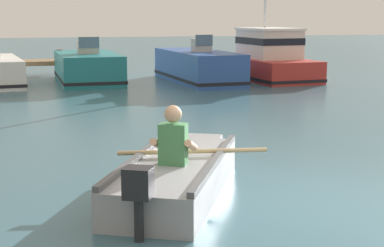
% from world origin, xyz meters
% --- Properties ---
extents(ground_plane, '(120.00, 120.00, 0.00)m').
position_xyz_m(ground_plane, '(0.00, 0.00, 0.00)').
color(ground_plane, '#386070').
extents(rowboat_with_person, '(2.47, 3.51, 1.19)m').
position_xyz_m(rowboat_with_person, '(-1.44, 0.87, 0.25)').
color(rowboat_with_person, gray).
rests_on(rowboat_with_person, ground).
extents(moored_boat_teal, '(2.16, 4.52, 1.59)m').
position_xyz_m(moored_boat_teal, '(-1.42, 14.54, 0.49)').
color(moored_boat_teal, '#1E727A').
rests_on(moored_boat_teal, ground).
extents(moored_boat_blue, '(2.11, 5.22, 1.66)m').
position_xyz_m(moored_boat_blue, '(2.31, 13.61, 0.52)').
color(moored_boat_blue, '#2D519E').
rests_on(moored_boat_blue, ground).
extents(moored_boat_red, '(2.58, 5.72, 3.92)m').
position_xyz_m(moored_boat_red, '(5.01, 14.16, 0.69)').
color(moored_boat_red, '#B72D28').
rests_on(moored_boat_red, ground).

